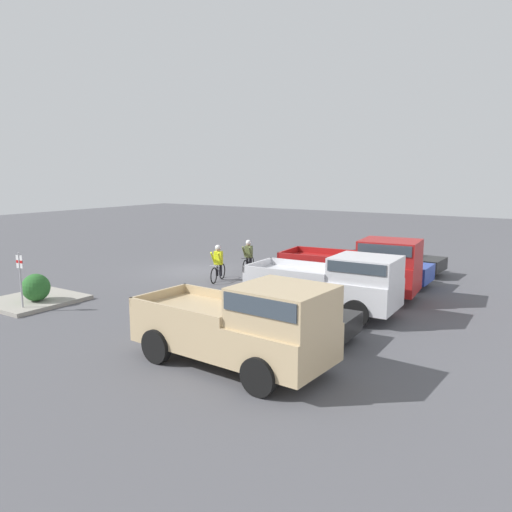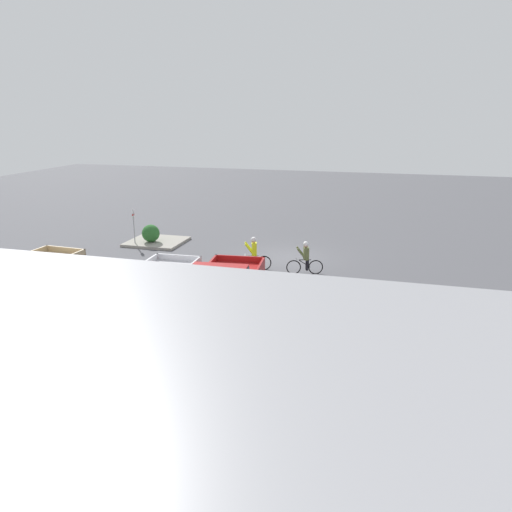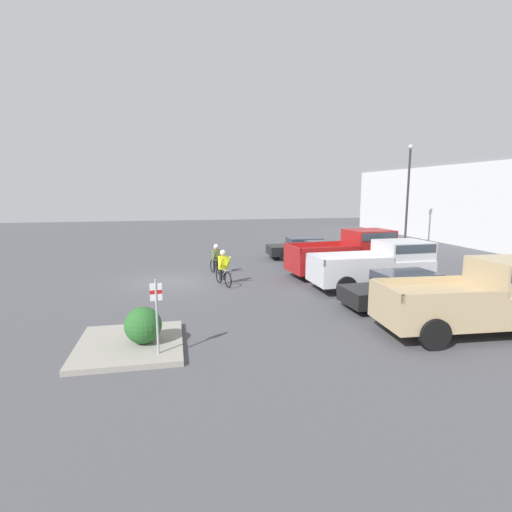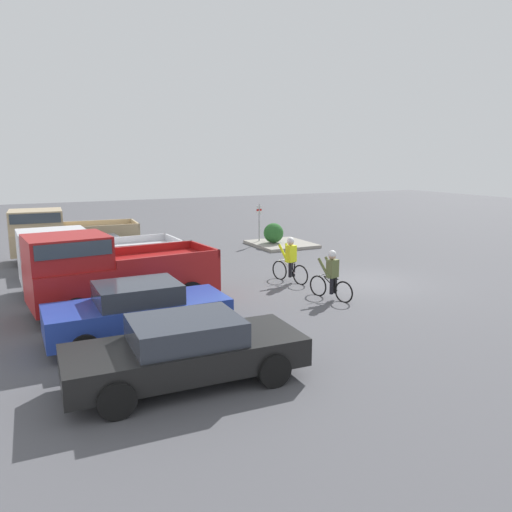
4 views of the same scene
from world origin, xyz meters
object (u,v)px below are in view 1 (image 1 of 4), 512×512
sedan_0 (393,258)px  sedan_1 (379,267)px  cyclist_1 (248,255)px  fire_lane_sign (20,276)px  pickup_truck_2 (246,324)px  shrub (36,287)px  pickup_truck_0 (360,267)px  sedan_2 (279,312)px  cyclist_0 (218,263)px  pickup_truck_1 (333,283)px

sedan_0 → sedan_1: size_ratio=1.09×
cyclist_1 → fire_lane_sign: fire_lane_sign is taller
pickup_truck_2 → fire_lane_sign: size_ratio=2.54×
sedan_0 → shrub: bearing=-34.4°
pickup_truck_0 → sedan_2: bearing=-3.3°
sedan_1 → cyclist_0: size_ratio=2.54×
sedan_2 → pickup_truck_0: bearing=176.7°
sedan_0 → shrub: size_ratio=4.68×
pickup_truck_2 → sedan_0: bearing=-176.4°
shrub → sedan_0: bearing=145.6°
sedan_1 → sedan_2: sedan_1 is taller
pickup_truck_2 → cyclist_0: bearing=-138.6°
shrub → sedan_1: bearing=138.1°
pickup_truck_2 → shrub: (-0.81, -9.93, -0.51)m
pickup_truck_0 → cyclist_0: pickup_truck_0 is taller
cyclist_1 → pickup_truck_2: bearing=33.8°
sedan_0 → pickup_truck_0: (5.56, 0.46, 0.50)m
cyclist_0 → pickup_truck_2: bearing=41.4°
sedan_1 → pickup_truck_1: pickup_truck_1 is taller
pickup_truck_1 → cyclist_1: bearing=-125.0°
pickup_truck_2 → sedan_1: bearing=-177.0°
shrub → cyclist_0: bearing=156.3°
sedan_1 → sedan_0: bearing=-174.2°
sedan_1 → sedan_2: 8.40m
fire_lane_sign → shrub: bearing=-152.9°
shrub → fire_lane_sign: bearing=27.1°
pickup_truck_2 → pickup_truck_0: bearing=-177.2°
pickup_truck_0 → sedan_2: pickup_truck_0 is taller
pickup_truck_0 → pickup_truck_2: size_ratio=1.02×
pickup_truck_2 → cyclist_1: bearing=-146.2°
fire_lane_sign → cyclist_1: bearing=165.8°
sedan_0 → cyclist_1: cyclist_1 is taller
sedan_1 → pickup_truck_0: bearing=3.6°
cyclist_1 → shrub: cyclist_1 is taller
sedan_0 → pickup_truck_2: (14.03, 0.88, 0.48)m
pickup_truck_0 → pickup_truck_1: bearing=3.2°
pickup_truck_0 → shrub: pickup_truck_0 is taller
sedan_0 → sedan_2: (11.20, 0.14, -0.01)m
fire_lane_sign → sedan_0: bearing=148.4°
sedan_1 → fire_lane_sign: bearing=-38.4°
sedan_1 → cyclist_0: (3.43, -6.27, 0.10)m
sedan_2 → fire_lane_sign: (2.83, -8.77, 0.60)m
sedan_0 → pickup_truck_0: bearing=4.7°
sedan_0 → shrub: sedan_0 is taller
pickup_truck_2 → shrub: bearing=-94.7°
pickup_truck_1 → cyclist_0: size_ratio=3.08×
sedan_2 → pickup_truck_2: size_ratio=0.88×
pickup_truck_2 → cyclist_1: pickup_truck_2 is taller
cyclist_0 → shrub: 7.63m
pickup_truck_0 → pickup_truck_1: pickup_truck_0 is taller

